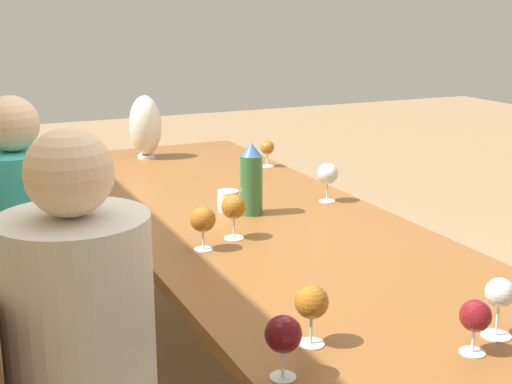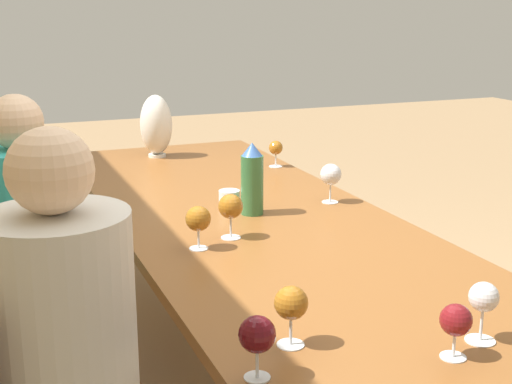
{
  "view_description": "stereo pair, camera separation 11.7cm",
  "coord_description": "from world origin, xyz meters",
  "px_view_note": "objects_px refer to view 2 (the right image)",
  "views": [
    {
      "loc": [
        -2.27,
        1.03,
        1.49
      ],
      "look_at": [
        -0.02,
        0.0,
        0.83
      ],
      "focal_mm": 50.0,
      "sensor_mm": 36.0,
      "label": 1
    },
    {
      "loc": [
        -2.31,
        0.93,
        1.49
      ],
      "look_at": [
        -0.02,
        0.0,
        0.83
      ],
      "focal_mm": 50.0,
      "sensor_mm": 36.0,
      "label": 2
    }
  ],
  "objects_px": {
    "water_tumbler": "(229,200)",
    "person_near": "(71,367)",
    "wine_glass_1": "(231,207)",
    "wine_glass_5": "(456,321)",
    "person_far": "(29,237)",
    "wine_glass_7": "(291,304)",
    "wine_glass_6": "(198,219)",
    "water_bottle": "(252,180)",
    "wine_glass_4": "(331,175)",
    "vase": "(156,125)",
    "wine_glass_2": "(257,335)",
    "wine_glass_0": "(276,149)",
    "wine_glass_3": "(484,299)",
    "chair_far": "(10,275)"
  },
  "relations": [
    {
      "from": "water_tumbler",
      "to": "wine_glass_2",
      "type": "height_order",
      "value": "wine_glass_2"
    },
    {
      "from": "wine_glass_3",
      "to": "wine_glass_5",
      "type": "distance_m",
      "value": 0.12
    },
    {
      "from": "wine_glass_3",
      "to": "wine_glass_4",
      "type": "xyz_separation_m",
      "value": [
        1.18,
        -0.23,
        0.01
      ]
    },
    {
      "from": "wine_glass_7",
      "to": "water_bottle",
      "type": "bearing_deg",
      "value": -16.9
    },
    {
      "from": "wine_glass_1",
      "to": "chair_far",
      "type": "distance_m",
      "value": 0.95
    },
    {
      "from": "wine_glass_1",
      "to": "wine_glass_7",
      "type": "xyz_separation_m",
      "value": [
        -0.77,
        0.14,
        -0.0
      ]
    },
    {
      "from": "vase",
      "to": "wine_glass_3",
      "type": "xyz_separation_m",
      "value": [
        -2.28,
        -0.18,
        -0.06
      ]
    },
    {
      "from": "wine_glass_4",
      "to": "wine_glass_5",
      "type": "relative_size",
      "value": 1.23
    },
    {
      "from": "wine_glass_7",
      "to": "person_near",
      "type": "distance_m",
      "value": 0.54
    },
    {
      "from": "wine_glass_0",
      "to": "wine_glass_7",
      "type": "relative_size",
      "value": 0.87
    },
    {
      "from": "wine_glass_2",
      "to": "wine_glass_5",
      "type": "bearing_deg",
      "value": -100.39
    },
    {
      "from": "wine_glass_4",
      "to": "wine_glass_5",
      "type": "height_order",
      "value": "wine_glass_4"
    },
    {
      "from": "vase",
      "to": "chair_far",
      "type": "relative_size",
      "value": 0.35
    },
    {
      "from": "water_tumbler",
      "to": "vase",
      "type": "relative_size",
      "value": 0.25
    },
    {
      "from": "wine_glass_4",
      "to": "wine_glass_7",
      "type": "height_order",
      "value": "wine_glass_4"
    },
    {
      "from": "water_tumbler",
      "to": "person_far",
      "type": "xyz_separation_m",
      "value": [
        0.25,
        0.71,
        -0.13
      ]
    },
    {
      "from": "water_bottle",
      "to": "wine_glass_3",
      "type": "xyz_separation_m",
      "value": [
        -1.15,
        -0.11,
        -0.03
      ]
    },
    {
      "from": "wine_glass_2",
      "to": "person_far",
      "type": "height_order",
      "value": "person_far"
    },
    {
      "from": "vase",
      "to": "water_bottle",
      "type": "bearing_deg",
      "value": -176.26
    },
    {
      "from": "wine_glass_7",
      "to": "person_far",
      "type": "bearing_deg",
      "value": 19.25
    },
    {
      "from": "vase",
      "to": "wine_glass_5",
      "type": "distance_m",
      "value": 2.32
    },
    {
      "from": "wine_glass_4",
      "to": "wine_glass_6",
      "type": "height_order",
      "value": "wine_glass_4"
    },
    {
      "from": "wine_glass_1",
      "to": "wine_glass_5",
      "type": "xyz_separation_m",
      "value": [
        -0.96,
        -0.17,
        -0.02
      ]
    },
    {
      "from": "person_near",
      "to": "wine_glass_2",
      "type": "bearing_deg",
      "value": -133.49
    },
    {
      "from": "wine_glass_5",
      "to": "person_near",
      "type": "distance_m",
      "value": 0.89
    },
    {
      "from": "wine_glass_7",
      "to": "chair_far",
      "type": "xyz_separation_m",
      "value": [
        1.34,
        0.55,
        -0.34
      ]
    },
    {
      "from": "water_tumbler",
      "to": "wine_glass_5",
      "type": "xyz_separation_m",
      "value": [
        -1.27,
        -0.06,
        0.05
      ]
    },
    {
      "from": "person_near",
      "to": "water_bottle",
      "type": "bearing_deg",
      "value": -44.25
    },
    {
      "from": "wine_glass_2",
      "to": "wine_glass_6",
      "type": "relative_size",
      "value": 0.98
    },
    {
      "from": "wine_glass_0",
      "to": "person_near",
      "type": "distance_m",
      "value": 1.89
    },
    {
      "from": "water_bottle",
      "to": "wine_glass_4",
      "type": "relative_size",
      "value": 1.73
    },
    {
      "from": "wine_glass_3",
      "to": "wine_glass_1",
      "type": "bearing_deg",
      "value": 16.89
    },
    {
      "from": "water_tumbler",
      "to": "wine_glass_1",
      "type": "height_order",
      "value": "wine_glass_1"
    },
    {
      "from": "wine_glass_1",
      "to": "wine_glass_2",
      "type": "bearing_deg",
      "value": 163.39
    },
    {
      "from": "vase",
      "to": "wine_glass_1",
      "type": "relative_size",
      "value": 2.08
    },
    {
      "from": "wine_glass_7",
      "to": "wine_glass_6",
      "type": "bearing_deg",
      "value": -0.38
    },
    {
      "from": "chair_far",
      "to": "person_far",
      "type": "distance_m",
      "value": 0.16
    },
    {
      "from": "wine_glass_4",
      "to": "person_far",
      "type": "relative_size",
      "value": 0.13
    },
    {
      "from": "water_bottle",
      "to": "person_far",
      "type": "bearing_deg",
      "value": 67.06
    },
    {
      "from": "water_bottle",
      "to": "wine_glass_7",
      "type": "relative_size",
      "value": 1.86
    },
    {
      "from": "wine_glass_2",
      "to": "wine_glass_7",
      "type": "bearing_deg",
      "value": -49.51
    },
    {
      "from": "wine_glass_1",
      "to": "water_tumbler",
      "type": "bearing_deg",
      "value": -19.1
    },
    {
      "from": "water_tumbler",
      "to": "person_near",
      "type": "relative_size",
      "value": 0.06
    },
    {
      "from": "wine_glass_1",
      "to": "wine_glass_3",
      "type": "height_order",
      "value": "wine_glass_1"
    },
    {
      "from": "wine_glass_0",
      "to": "wine_glass_6",
      "type": "height_order",
      "value": "wine_glass_6"
    },
    {
      "from": "water_bottle",
      "to": "vase",
      "type": "bearing_deg",
      "value": 3.74
    },
    {
      "from": "wine_glass_7",
      "to": "person_near",
      "type": "relative_size",
      "value": 0.12
    },
    {
      "from": "person_far",
      "to": "person_near",
      "type": "bearing_deg",
      "value": 180.0
    },
    {
      "from": "water_bottle",
      "to": "person_near",
      "type": "height_order",
      "value": "person_near"
    },
    {
      "from": "wine_glass_1",
      "to": "wine_glass_7",
      "type": "bearing_deg",
      "value": 169.98
    }
  ]
}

